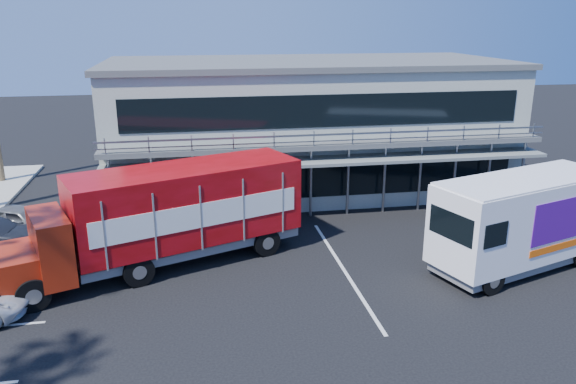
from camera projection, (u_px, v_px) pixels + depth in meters
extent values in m
plane|color=black|center=(310.00, 311.00, 19.14)|extent=(120.00, 120.00, 0.00)
cube|color=#9A9F91|center=(307.00, 126.00, 32.70)|extent=(22.00, 10.00, 7.00)
cube|color=#515454|center=(307.00, 62.00, 31.62)|extent=(22.40, 10.40, 0.30)
cube|color=#515454|center=(330.00, 145.00, 27.41)|extent=(22.00, 1.20, 0.25)
cube|color=gray|center=(333.00, 138.00, 26.74)|extent=(22.00, 0.08, 0.90)
cube|color=slate|center=(331.00, 161.00, 27.33)|extent=(22.00, 1.80, 0.15)
cube|color=black|center=(327.00, 181.00, 28.55)|extent=(20.00, 0.06, 1.60)
cube|color=black|center=(328.00, 111.00, 27.48)|extent=(20.00, 0.06, 1.60)
cube|color=maroon|center=(15.00, 269.00, 19.64)|extent=(2.39, 2.94, 1.36)
cube|color=maroon|center=(51.00, 246.00, 20.07)|extent=(2.07, 3.04, 2.37)
cube|color=black|center=(49.00, 228.00, 19.87)|extent=(0.92, 2.26, 0.79)
cube|color=#B10A14|center=(187.00, 203.00, 22.43)|extent=(9.45, 5.89, 2.94)
cube|color=slate|center=(189.00, 243.00, 22.95)|extent=(9.30, 5.49, 0.34)
cube|color=white|center=(201.00, 216.00, 21.30)|extent=(7.77, 3.02, 0.96)
cube|color=white|center=(175.00, 196.00, 23.62)|extent=(7.77, 3.02, 0.96)
cylinder|color=black|center=(33.00, 295.00, 18.96)|extent=(1.20, 0.68, 1.18)
cylinder|color=black|center=(23.00, 269.00, 20.99)|extent=(1.20, 0.68, 1.18)
cylinder|color=black|center=(139.00, 271.00, 20.75)|extent=(1.20, 0.68, 1.18)
cylinder|color=black|center=(120.00, 249.00, 22.78)|extent=(1.20, 0.68, 1.18)
cylinder|color=black|center=(267.00, 242.00, 23.43)|extent=(1.20, 0.68, 1.18)
cylinder|color=black|center=(240.00, 224.00, 25.46)|extent=(1.20, 0.68, 1.18)
cube|color=white|center=(523.00, 217.00, 21.88)|extent=(8.06, 4.88, 3.05)
cube|color=slate|center=(518.00, 257.00, 22.38)|extent=(7.69, 4.53, 0.38)
cube|color=black|center=(451.00, 226.00, 20.06)|extent=(0.73, 2.06, 1.04)
cube|color=white|center=(528.00, 179.00, 21.42)|extent=(7.90, 4.78, 0.09)
cube|color=#4D0E83|center=(569.00, 218.00, 21.10)|extent=(3.73, 1.26, 1.63)
cube|color=#4D0E83|center=(512.00, 199.00, 23.32)|extent=(3.73, 1.26, 1.63)
cube|color=#F2590C|center=(565.00, 245.00, 21.42)|extent=(3.73, 1.25, 0.27)
cylinder|color=black|center=(492.00, 281.00, 20.15)|extent=(1.08, 0.59, 1.05)
cylinder|color=black|center=(446.00, 258.00, 22.09)|extent=(1.08, 0.59, 1.05)
cylinder|color=black|center=(533.00, 235.00, 24.37)|extent=(1.08, 0.59, 1.05)
imported|color=slate|center=(22.00, 220.00, 25.70)|extent=(4.37, 3.12, 1.38)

